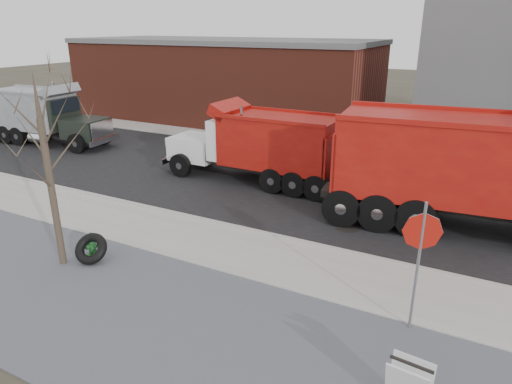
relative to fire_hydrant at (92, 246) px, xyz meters
The scene contains 14 objects.
ground 3.41m from the fire_hydrant, 34.48° to the left, with size 120.00×120.00×0.00m, color #383328.
gravel_verge 3.23m from the fire_hydrant, 29.45° to the right, with size 60.00×5.00×0.03m, color slate.
sidewalk 3.55m from the fire_hydrant, 37.82° to the left, with size 60.00×2.50×0.06m, color #9E9B93.
curb 4.47m from the fire_hydrant, 51.14° to the left, with size 60.00×0.15×0.11m, color #9E9B93.
road 8.69m from the fire_hydrant, 71.21° to the left, with size 60.00×9.40×0.02m, color black.
far_sidewalk 14.20m from the fire_hydrant, 78.64° to the left, with size 60.00×2.00×0.06m, color #9E9B93.
building_brick 20.38m from the fire_hydrant, 110.84° to the left, with size 20.20×8.20×5.30m.
bare_tree 3.06m from the fire_hydrant, 120.69° to the right, with size 3.20×3.20×5.20m.
fire_hydrant is the anchor object (origin of this frame).
truck_tire 0.31m from the fire_hydrant, 46.82° to the right, with size 1.09×1.02×0.82m.
stop_sign 8.68m from the fire_hydrant, ahead, with size 0.76×0.30×2.92m.
dump_truck_red_a 11.61m from the fire_hydrant, 36.72° to the left, with size 10.17×3.70×4.01m.
dump_truck_red_b 8.10m from the fire_hydrant, 81.80° to the left, with size 7.56×2.22×3.20m.
dump_truck_grey 14.71m from the fire_hydrant, 145.59° to the left, with size 7.16×2.70×3.20m.
Camera 1 is at (6.58, -9.89, 6.15)m, focal length 32.00 mm.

